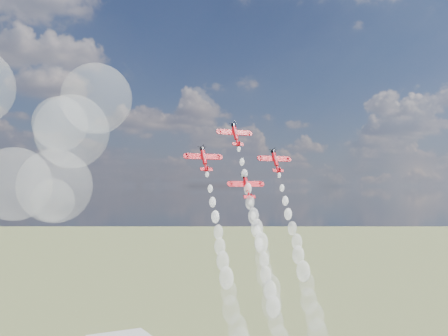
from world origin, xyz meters
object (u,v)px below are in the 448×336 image
plane_left (204,158)px  plane_slot (247,186)px  plane_right (275,160)px  plane_lead (235,134)px

plane_left → plane_slot: size_ratio=1.00×
plane_left → plane_right: same height
plane_right → plane_slot: size_ratio=1.00×
plane_left → plane_slot: plane_left is taller
plane_lead → plane_right: plane_lead is taller
plane_lead → plane_right: bearing=-15.5°
plane_left → plane_lead: bearing=15.5°
plane_right → plane_slot: 15.71m
plane_left → plane_right: bearing=0.0°
plane_right → plane_slot: plane_right is taller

